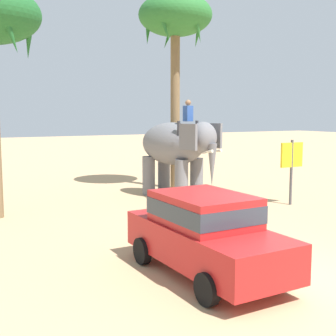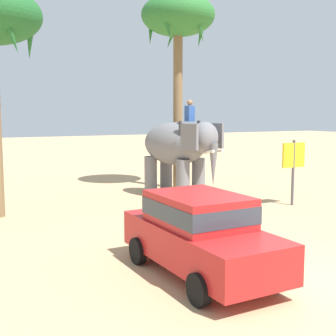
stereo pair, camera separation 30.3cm
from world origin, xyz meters
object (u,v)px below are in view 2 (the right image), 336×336
object	(u,v)px
car_sedan_foreground	(200,231)
elephant_with_mahout	(178,148)
signboard_yellow	(293,160)
palm_tree_near_hut	(178,21)

from	to	relation	value
car_sedan_foreground	elephant_with_mahout	bearing A→B (deg)	64.00
car_sedan_foreground	signboard_yellow	distance (m)	8.26
elephant_with_mahout	palm_tree_near_hut	distance (m)	5.77
elephant_with_mahout	palm_tree_near_hut	xyz separation A→B (m)	(1.04, 1.95, 5.34)
elephant_with_mahout	car_sedan_foreground	bearing A→B (deg)	-116.00
elephant_with_mahout	palm_tree_near_hut	size ratio (longest dim) A/B	0.47
car_sedan_foreground	palm_tree_near_hut	world-z (taller)	palm_tree_near_hut
car_sedan_foreground	elephant_with_mahout	world-z (taller)	elephant_with_mahout
elephant_with_mahout	signboard_yellow	xyz separation A→B (m)	(2.94, -3.34, -0.30)
car_sedan_foreground	elephant_with_mahout	distance (m)	8.89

